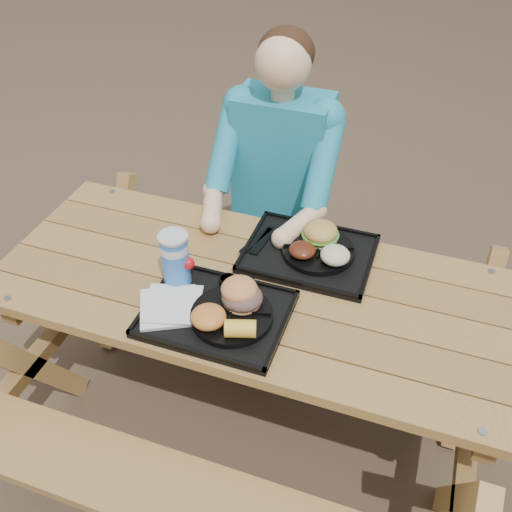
% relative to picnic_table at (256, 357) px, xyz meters
% --- Properties ---
extents(ground, '(60.00, 60.00, 0.00)m').
position_rel_picnic_table_xyz_m(ground, '(0.00, 0.00, -0.38)').
color(ground, '#999999').
rests_on(ground, ground).
extents(picnic_table, '(1.80, 1.49, 0.75)m').
position_rel_picnic_table_xyz_m(picnic_table, '(0.00, 0.00, 0.00)').
color(picnic_table, '#999999').
rests_on(picnic_table, ground).
extents(tray_near, '(0.45, 0.35, 0.02)m').
position_rel_picnic_table_xyz_m(tray_near, '(-0.07, -0.18, 0.39)').
color(tray_near, black).
rests_on(tray_near, picnic_table).
extents(tray_far, '(0.45, 0.35, 0.02)m').
position_rel_picnic_table_xyz_m(tray_far, '(0.13, 0.21, 0.39)').
color(tray_far, black).
rests_on(tray_far, picnic_table).
extents(plate_near, '(0.26, 0.26, 0.02)m').
position_rel_picnic_table_xyz_m(plate_near, '(-0.02, -0.18, 0.41)').
color(plate_near, black).
rests_on(plate_near, tray_near).
extents(plate_far, '(0.26, 0.26, 0.02)m').
position_rel_picnic_table_xyz_m(plate_far, '(0.16, 0.22, 0.41)').
color(plate_far, black).
rests_on(plate_far, tray_far).
extents(napkin_stack, '(0.24, 0.24, 0.02)m').
position_rel_picnic_table_xyz_m(napkin_stack, '(-0.22, -0.21, 0.41)').
color(napkin_stack, silver).
rests_on(napkin_stack, tray_near).
extents(soda_cup, '(0.09, 0.09, 0.19)m').
position_rel_picnic_table_xyz_m(soda_cup, '(-0.25, -0.09, 0.49)').
color(soda_cup, blue).
rests_on(soda_cup, tray_near).
extents(condiment_bbq, '(0.06, 0.06, 0.03)m').
position_rel_picnic_table_xyz_m(condiment_bbq, '(-0.08, -0.05, 0.41)').
color(condiment_bbq, black).
rests_on(condiment_bbq, tray_near).
extents(condiment_mustard, '(0.06, 0.06, 0.03)m').
position_rel_picnic_table_xyz_m(condiment_mustard, '(-0.01, -0.05, 0.41)').
color(condiment_mustard, '#CFCB17').
rests_on(condiment_mustard, tray_near).
extents(sandwich, '(0.12, 0.12, 0.13)m').
position_rel_picnic_table_xyz_m(sandwich, '(0.00, -0.13, 0.48)').
color(sandwich, '#D3824A').
rests_on(sandwich, plate_near).
extents(mac_cheese, '(0.11, 0.11, 0.05)m').
position_rel_picnic_table_xyz_m(mac_cheese, '(-0.07, -0.25, 0.44)').
color(mac_cheese, orange).
rests_on(mac_cheese, plate_near).
extents(corn_cob, '(0.12, 0.12, 0.05)m').
position_rel_picnic_table_xyz_m(corn_cob, '(0.04, -0.26, 0.44)').
color(corn_cob, yellow).
rests_on(corn_cob, plate_near).
extents(cutlery_far, '(0.05, 0.18, 0.01)m').
position_rel_picnic_table_xyz_m(cutlery_far, '(-0.05, 0.21, 0.40)').
color(cutlery_far, black).
rests_on(cutlery_far, tray_far).
extents(burger, '(0.12, 0.12, 0.11)m').
position_rel_picnic_table_xyz_m(burger, '(0.15, 0.26, 0.47)').
color(burger, '#BA9341').
rests_on(burger, plate_far).
extents(baked_beans, '(0.09, 0.09, 0.04)m').
position_rel_picnic_table_xyz_m(baked_beans, '(0.11, 0.16, 0.44)').
color(baked_beans, '#572111').
rests_on(baked_beans, plate_far).
extents(potato_salad, '(0.10, 0.10, 0.06)m').
position_rel_picnic_table_xyz_m(potato_salad, '(0.23, 0.16, 0.44)').
color(potato_salad, beige).
rests_on(potato_salad, plate_far).
extents(diner, '(0.48, 0.84, 1.28)m').
position_rel_picnic_table_xyz_m(diner, '(-0.12, 0.64, 0.27)').
color(diner, teal).
rests_on(diner, ground).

